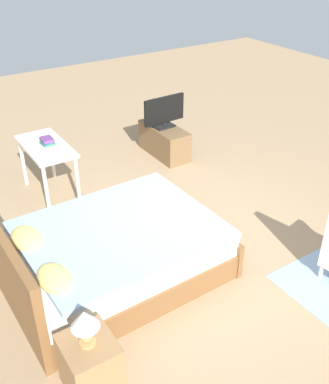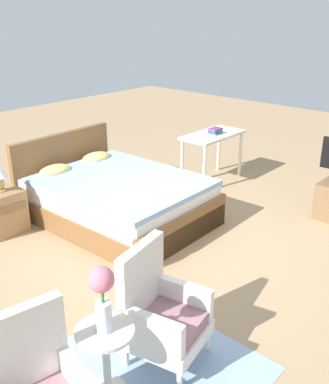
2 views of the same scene
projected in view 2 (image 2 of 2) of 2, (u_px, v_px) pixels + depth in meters
The scene contains 8 objects.
ground_plane at pixel (176, 247), 5.11m from camera, with size 16.00×16.00×0.00m, color #A38460.
bed at pixel (115, 198), 5.67m from camera, with size 1.66×2.23×0.96m.
armchair_by_window_right at pixel (161, 314), 3.38m from camera, with size 0.64×0.64×0.92m.
side_table at pixel (106, 354), 3.04m from camera, with size 0.40×0.40×0.56m.
flower_vase at pixel (102, 293), 2.85m from camera, with size 0.17×0.17×0.48m.
nightstand at pixel (4, 211), 5.37m from camera, with size 0.44×0.41×0.52m.
vanity_desk at pixel (213, 141), 6.83m from camera, with size 1.04×0.52×0.75m.
book_stack at pixel (215, 131), 6.76m from camera, with size 0.20×0.16×0.09m.
Camera 2 is at (-3.42, -2.90, 2.53)m, focal length 42.00 mm.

